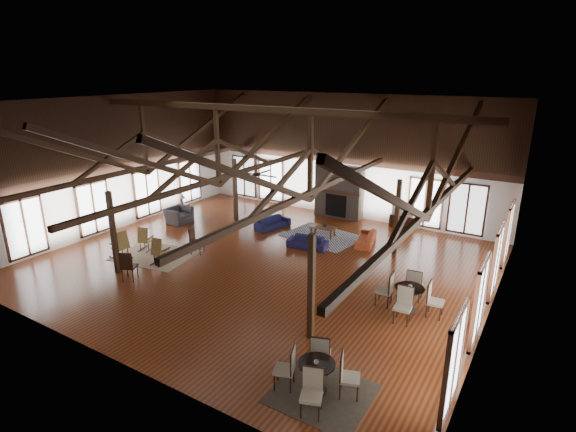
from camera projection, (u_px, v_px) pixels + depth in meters
The scene contains 31 objects.
floor at pixel (263, 262), 17.22m from camera, with size 16.00×16.00×0.00m, color brown.
ceiling at pixel (260, 102), 15.36m from camera, with size 16.00×14.00×0.02m, color black.
wall_back at pixel (343, 156), 21.96m from camera, with size 16.00×0.02×6.00m, color white.
wall_front at pixel (93, 249), 10.62m from camera, with size 16.00×0.02×6.00m, color white.
wall_left at pixel (116, 164), 20.27m from camera, with size 0.02×14.00×6.00m, color white.
wall_right at pixel (501, 224), 12.31m from camera, with size 0.02×14.00×6.00m, color white.
roof_truss at pixel (261, 158), 15.97m from camera, with size 15.60×14.07×3.14m.
post_grid at pixel (262, 225), 16.75m from camera, with size 8.16×7.16×3.05m.
fireplace at pixel (339, 192), 22.23m from camera, with size 2.50×0.69×2.60m.
ceiling_fan at pixel (256, 173), 15.01m from camera, with size 1.60×1.60×0.75m.
sofa_navy_front at pixel (307, 242), 18.55m from camera, with size 1.65×0.65×0.48m, color #1B1740.
sofa_navy_left at pixel (273, 223), 20.90m from camera, with size 0.68×1.74×0.51m, color #16163D.
sofa_orange at pixel (366, 238), 19.00m from camera, with size 0.67×1.71×0.50m, color #A4421F.
coffee_table at pixel (323, 228), 19.85m from camera, with size 1.16×0.61×0.44m.
vase at pixel (325, 224), 19.80m from camera, with size 0.20×0.20×0.21m, color #B2B2B2.
armchair at pixel (179, 215), 21.60m from camera, with size 1.00×1.15×0.74m, color #2B2B2D.
side_table_lamp at pixel (183, 208), 22.46m from camera, with size 0.48×0.48×1.24m.
rocking_chair_a at pixel (145, 239), 18.25m from camera, with size 0.63×0.86×1.00m.
rocking_chair_b at pixel (159, 252), 16.93m from camera, with size 0.51×0.86×1.07m.
rocking_chair_c at pixel (121, 246), 17.41m from camera, with size 0.91×0.54×1.14m.
side_chair_a at pixel (194, 238), 17.87m from camera, with size 0.59×0.59×1.10m.
side_chair_b at pixel (128, 264), 15.51m from camera, with size 0.62×0.62×1.10m.
cafe_table_near at pixel (316, 372), 10.17m from camera, with size 2.03×2.03×1.04m.
cafe_table_far at pixel (409, 294), 13.62m from camera, with size 2.08×2.08×1.08m.
cup_near at pixel (316, 362), 10.05m from camera, with size 0.11×0.11×0.09m, color #B2B2B2.
cup_far at pixel (410, 286), 13.52m from camera, with size 0.12×0.12×0.09m, color #B2B2B2.
tv_console at pixel (403, 221), 20.97m from camera, with size 1.17×0.44×0.58m, color black.
television at pixel (403, 209), 20.79m from camera, with size 1.03×0.13×0.59m, color #B2B2B2.
rug_tan at pixel (155, 255), 17.87m from camera, with size 2.92×2.30×0.01m, color tan.
rug_navy at pixel (322, 236), 19.90m from camera, with size 3.19×2.39×0.01m, color #182445.
rug_dark at pixel (322, 394), 10.22m from camera, with size 2.17×1.97×0.01m, color black.
Camera 1 is at (9.09, -12.98, 7.03)m, focal length 28.00 mm.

